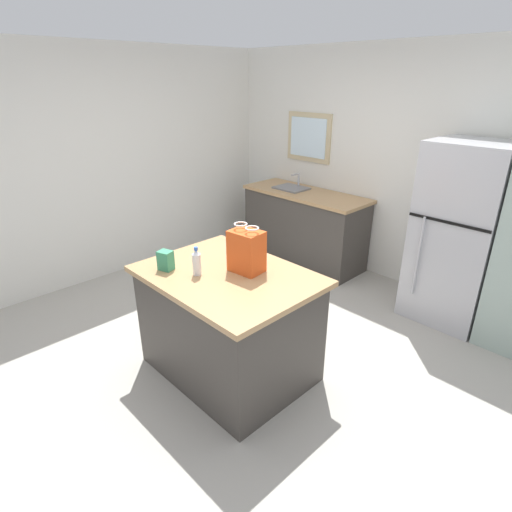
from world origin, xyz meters
TOP-DOWN VIEW (x-y plane):
  - ground at (0.00, 0.00)m, footprint 5.83×5.83m
  - back_wall at (-0.02, 2.24)m, footprint 4.85×0.13m
  - left_wall at (-2.43, 0.00)m, footprint 0.10×4.48m
  - kitchen_island at (0.04, -0.31)m, footprint 1.32×0.98m
  - refrigerator at (0.90, 1.82)m, footprint 0.72×0.71m
  - sink_counter at (-1.01, 1.87)m, footprint 1.63×0.63m
  - shopping_bag at (0.10, -0.17)m, footprint 0.26×0.21m
  - small_box at (-0.34, -0.60)m, footprint 0.13×0.11m
  - bottle at (-0.10, -0.48)m, footprint 0.06×0.06m

SIDE VIEW (x-z plane):
  - ground at x=0.00m, z-range 0.00..0.00m
  - kitchen_island at x=0.04m, z-range 0.00..0.89m
  - sink_counter at x=-1.01m, z-range -0.08..1.02m
  - refrigerator at x=0.90m, z-range 0.00..1.73m
  - small_box at x=-0.34m, z-range 0.89..1.04m
  - bottle at x=-0.10m, z-range 0.87..1.09m
  - shopping_bag at x=0.10m, z-range 0.87..1.23m
  - left_wall at x=-2.43m, z-range 0.00..2.59m
  - back_wall at x=-0.02m, z-range 0.00..2.59m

